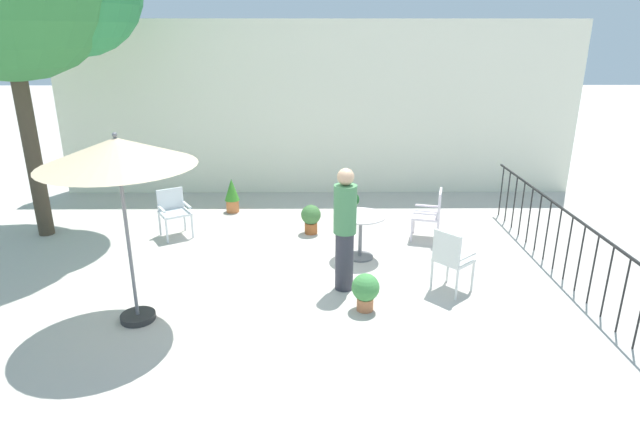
% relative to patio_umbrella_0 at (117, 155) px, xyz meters
% --- Properties ---
extents(ground_plane, '(60.00, 60.00, 0.00)m').
position_rel_patio_umbrella_0_xyz_m(ground_plane, '(2.36, 1.30, -2.17)').
color(ground_plane, beige).
extents(villa_facade, '(11.49, 0.30, 3.77)m').
position_rel_patio_umbrella_0_xyz_m(villa_facade, '(2.36, 5.80, -0.28)').
color(villa_facade, white).
rests_on(villa_facade, ground).
extents(terrace_railing, '(0.03, 5.85, 1.01)m').
position_rel_patio_umbrella_0_xyz_m(terrace_railing, '(6.00, 1.30, -1.49)').
color(terrace_railing, black).
rests_on(terrace_railing, ground).
extents(patio_umbrella_0, '(1.82, 1.82, 2.43)m').
position_rel_patio_umbrella_0_xyz_m(patio_umbrella_0, '(0.00, 0.00, 0.00)').
color(patio_umbrella_0, '#2D2D2D').
rests_on(patio_umbrella_0, ground).
extents(cafe_table_0, '(0.80, 0.80, 0.74)m').
position_rel_patio_umbrella_0_xyz_m(cafe_table_0, '(3.02, 1.95, -1.66)').
color(cafe_table_0, silver).
rests_on(cafe_table_0, ground).
extents(patio_chair_0, '(0.67, 0.67, 0.85)m').
position_rel_patio_umbrella_0_xyz_m(patio_chair_0, '(-0.27, 2.98, -1.67)').
color(patio_chair_0, silver).
rests_on(patio_chair_0, ground).
extents(patio_chair_1, '(0.59, 0.61, 0.91)m').
position_rel_patio_umbrella_0_xyz_m(patio_chair_1, '(4.34, 2.76, -1.66)').
color(patio_chair_1, silver).
rests_on(patio_chair_1, ground).
extents(patio_chair_2, '(0.62, 0.62, 0.93)m').
position_rel_patio_umbrella_0_xyz_m(patio_chair_2, '(4.18, 0.73, -1.63)').
color(patio_chair_2, silver).
rests_on(patio_chair_2, ground).
extents(potted_plant_0, '(0.37, 0.37, 0.52)m').
position_rel_patio_umbrella_0_xyz_m(potted_plant_0, '(2.95, 0.23, -1.88)').
color(potted_plant_0, '#BD7249').
rests_on(potted_plant_0, ground).
extents(potted_plant_1, '(0.30, 0.30, 0.55)m').
position_rel_patio_umbrella_0_xyz_m(potted_plant_1, '(3.00, 3.84, -1.86)').
color(potted_plant_1, '#AB4A2C').
rests_on(potted_plant_1, ground).
extents(potted_plant_2, '(0.36, 0.36, 0.54)m').
position_rel_patio_umbrella_0_xyz_m(potted_plant_2, '(2.21, 3.05, -1.86)').
color(potted_plant_2, '#A25629').
rests_on(potted_plant_2, ground).
extents(potted_plant_3, '(0.30, 0.30, 0.70)m').
position_rel_patio_umbrella_0_xyz_m(potted_plant_3, '(0.59, 4.28, -1.80)').
color(potted_plant_3, '#CB723D').
rests_on(potted_plant_3, ground).
extents(standing_person, '(0.44, 0.44, 1.79)m').
position_rel_patio_umbrella_0_xyz_m(standing_person, '(2.70, 0.85, -1.24)').
color(standing_person, '#33333D').
rests_on(standing_person, ground).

